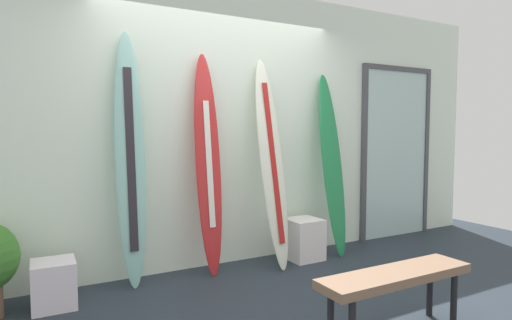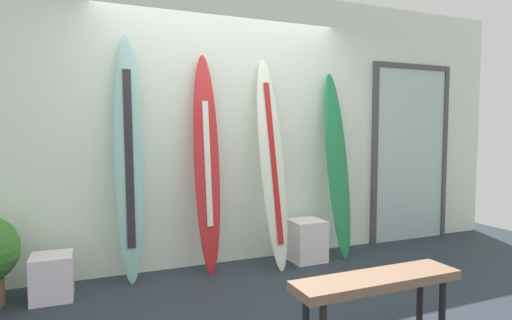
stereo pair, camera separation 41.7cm
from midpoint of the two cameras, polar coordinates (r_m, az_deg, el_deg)
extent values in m
cube|color=#222B35|center=(3.49, 0.59, -19.30)|extent=(8.00, 8.00, 0.04)
cube|color=white|center=(4.38, -7.79, 4.51)|extent=(7.20, 0.20, 2.80)
ellipsoid|color=#8CC6BB|center=(3.88, -19.56, 0.11)|extent=(0.26, 0.28, 2.22)
cube|color=#272229|center=(3.85, -19.50, 0.13)|extent=(0.08, 0.18, 1.58)
cone|color=black|center=(3.98, -19.09, -13.18)|extent=(0.07, 0.08, 0.11)
ellipsoid|color=red|center=(4.03, -9.43, -0.51)|extent=(0.25, 0.34, 2.09)
cube|color=white|center=(4.00, -9.29, -0.49)|extent=(0.06, 0.17, 1.18)
ellipsoid|color=silver|center=(4.21, -0.72, -0.26)|extent=(0.26, 0.54, 2.09)
cube|color=#AE1C1A|center=(4.18, -0.50, -0.18)|extent=(0.06, 0.37, 1.57)
cone|color=black|center=(4.23, 0.27, -12.11)|extent=(0.07, 0.09, 0.11)
ellipsoid|color=#1F7D45|center=(4.67, 7.69, -0.51)|extent=(0.27, 0.45, 1.99)
cone|color=black|center=(4.71, 8.47, -10.60)|extent=(0.07, 0.09, 0.11)
cube|color=white|center=(3.81, -28.54, -14.52)|extent=(0.32, 0.32, 0.36)
cube|color=white|center=(4.54, 3.79, -10.59)|extent=(0.35, 0.35, 0.43)
cube|color=silver|center=(5.64, 16.34, 0.73)|extent=(1.04, 0.02, 2.10)
cube|color=#47474C|center=(5.26, 12.11, 0.58)|extent=(0.06, 0.06, 2.10)
cube|color=#47474C|center=(6.04, 20.02, 0.86)|extent=(0.06, 0.06, 2.10)
cube|color=#47474C|center=(5.68, 16.56, 11.68)|extent=(1.16, 0.06, 0.06)
cube|color=#83624B|center=(2.96, 14.41, -14.89)|extent=(1.15, 0.28, 0.06)
cylinder|color=black|center=(3.29, 21.71, -17.14)|extent=(0.04, 0.04, 0.38)
cylinder|color=black|center=(2.85, 5.62, -20.35)|extent=(0.04, 0.04, 0.38)
cylinder|color=black|center=(3.41, 19.04, -16.30)|extent=(0.04, 0.04, 0.38)
camera|label=1|loc=(0.21, -92.86, -0.20)|focal=29.74mm
camera|label=2|loc=(0.21, 87.14, 0.20)|focal=29.74mm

